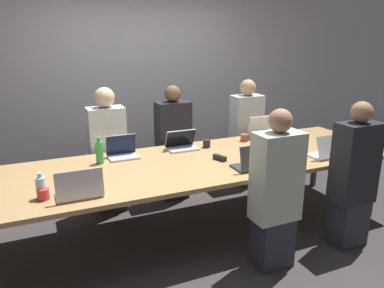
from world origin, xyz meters
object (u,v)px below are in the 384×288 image
(cup_near_left, at_px, (43,194))
(person_far_center, at_px, (173,145))
(bottle_near_left, at_px, (41,187))
(cup_near_right, at_px, (342,149))
(laptop_near_midright, at_px, (254,162))
(cup_far_center, at_px, (207,144))
(person_far_right, at_px, (246,134))
(laptop_far_midleft, at_px, (122,151))
(person_near_midright, at_px, (276,193))
(laptop_far_right, at_px, (263,132))
(person_far_midleft, at_px, (108,153))
(laptop_far_center, at_px, (181,144))
(stapler, at_px, (220,158))
(person_near_right, at_px, (353,178))
(cup_far_right, at_px, (244,138))
(bottle_far_midleft, at_px, (99,152))
(laptop_near_left, at_px, (79,189))
(laptop_near_right, at_px, (327,151))

(cup_near_left, relative_size, person_far_center, 0.06)
(bottle_near_left, xyz_separation_m, cup_near_right, (2.96, -0.08, -0.04))
(cup_near_right, relative_size, person_far_center, 0.07)
(laptop_near_midright, height_order, cup_far_center, laptop_near_midright)
(person_far_right, bearing_deg, laptop_far_midleft, -164.38)
(person_near_midright, relative_size, laptop_far_right, 3.90)
(person_far_midleft, height_order, laptop_far_center, person_far_midleft)
(laptop_far_center, relative_size, person_far_center, 0.24)
(cup_far_center, bearing_deg, stapler, -99.72)
(bottle_near_left, relative_size, person_near_right, 0.15)
(cup_far_right, height_order, stapler, cup_far_right)
(person_far_midleft, height_order, bottle_far_midleft, person_far_midleft)
(person_far_right, bearing_deg, person_far_midleft, -177.21)
(cup_near_left, relative_size, cup_far_center, 1.03)
(person_near_right, relative_size, cup_far_center, 16.21)
(laptop_far_midleft, bearing_deg, laptop_near_left, -122.34)
(person_far_right, xyz_separation_m, person_far_midleft, (-1.86, -0.09, 0.01))
(laptop_far_right, height_order, laptop_far_center, laptop_far_right)
(cup_near_right, distance_m, person_near_midright, 1.23)
(cup_far_right, bearing_deg, stapler, -139.79)
(cup_far_right, xyz_separation_m, laptop_far_midleft, (-1.46, -0.01, 0.02))
(laptop_near_right, relative_size, laptop_far_right, 0.88)
(cup_near_right, distance_m, laptop_far_right, 0.96)
(cup_near_left, relative_size, laptop_near_midright, 0.26)
(bottle_near_left, xyz_separation_m, person_near_midright, (1.81, -0.50, -0.17))
(bottle_near_left, bearing_deg, laptop_near_midright, -3.37)
(laptop_far_right, height_order, person_far_center, person_far_center)
(laptop_near_right, bearing_deg, person_far_center, -48.21)
(cup_far_right, relative_size, person_far_midleft, 0.07)
(person_near_midright, bearing_deg, laptop_near_midright, -94.19)
(laptop_near_midright, bearing_deg, person_far_midleft, -49.08)
(laptop_near_midright, height_order, bottle_far_midleft, bottle_far_midleft)
(laptop_near_midright, distance_m, person_far_center, 1.35)
(cup_near_left, height_order, stapler, cup_near_left)
(laptop_near_right, distance_m, person_far_center, 1.77)
(bottle_near_left, distance_m, laptop_near_right, 2.72)
(person_near_midright, relative_size, laptop_far_midleft, 4.59)
(bottle_far_midleft, xyz_separation_m, laptop_far_center, (0.91, 0.12, -0.05))
(person_far_right, xyz_separation_m, person_far_center, (-1.06, -0.06, -0.01))
(cup_far_center, xyz_separation_m, stapler, (-0.08, -0.46, -0.02))
(laptop_near_right, bearing_deg, cup_near_right, -171.98)
(laptop_near_midright, height_order, stapler, laptop_near_midright)
(laptop_near_right, bearing_deg, cup_far_center, -40.56)
(person_far_midleft, bearing_deg, cup_near_right, -29.28)
(laptop_near_left, relative_size, laptop_far_midleft, 1.15)
(laptop_far_right, bearing_deg, person_far_midleft, 168.24)
(person_far_right, bearing_deg, cup_near_left, -153.76)
(cup_far_right, bearing_deg, laptop_far_center, 179.83)
(person_near_right, bearing_deg, cup_near_left, -10.14)
(cup_far_right, bearing_deg, person_far_center, 149.11)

